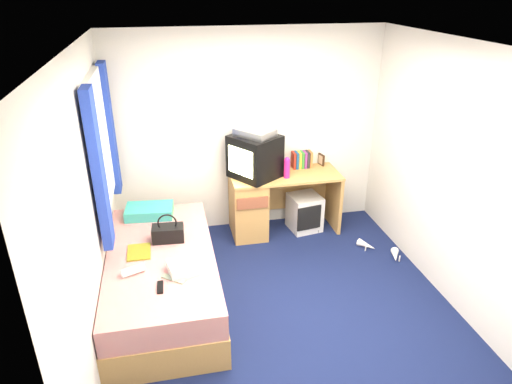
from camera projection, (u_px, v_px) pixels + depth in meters
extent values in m
plane|color=#0C1438|center=(282.00, 306.00, 4.38)|extent=(3.40, 3.40, 0.00)
plane|color=white|center=(290.00, 46.00, 3.36)|extent=(3.40, 3.40, 0.00)
plane|color=silver|center=(248.00, 133.00, 5.38)|extent=(3.20, 0.00, 3.20)
plane|color=silver|center=(371.00, 329.00, 2.36)|extent=(3.20, 0.00, 3.20)
plane|color=silver|center=(89.00, 210.00, 3.58)|extent=(0.00, 3.40, 3.40)
plane|color=silver|center=(455.00, 178.00, 4.17)|extent=(0.00, 3.40, 3.40)
cube|color=tan|center=(164.00, 288.00, 4.39)|extent=(1.00, 2.00, 0.30)
cube|color=brown|center=(221.00, 306.00, 4.13)|extent=(0.02, 0.70, 0.18)
cube|color=silver|center=(161.00, 264.00, 4.28)|extent=(0.98, 1.98, 0.24)
cube|color=#1B66B4|center=(149.00, 211.00, 4.88)|extent=(0.52, 0.36, 0.11)
cube|color=tan|center=(285.00, 176.00, 5.40)|extent=(1.30, 0.55, 0.03)
cube|color=tan|center=(248.00, 207.00, 5.47)|extent=(0.40, 0.52, 0.72)
cube|color=tan|center=(333.00, 199.00, 5.67)|extent=(0.04, 0.52, 0.72)
cube|color=tan|center=(298.00, 187.00, 5.79)|extent=(0.78, 0.03, 0.55)
cube|color=silver|center=(305.00, 212.00, 5.65)|extent=(0.41, 0.41, 0.45)
cube|color=black|center=(255.00, 156.00, 5.24)|extent=(0.66, 0.67, 0.50)
cube|color=#EBEE96|center=(241.00, 162.00, 5.09)|extent=(0.23, 0.32, 0.31)
cube|color=#B0B0B2|center=(255.00, 132.00, 5.12)|extent=(0.50, 0.51, 0.08)
cube|color=maroon|center=(294.00, 160.00, 5.54)|extent=(0.03, 0.13, 0.20)
cube|color=navy|center=(296.00, 160.00, 5.54)|extent=(0.03, 0.13, 0.20)
cube|color=gold|center=(299.00, 160.00, 5.55)|extent=(0.03, 0.13, 0.20)
cube|color=#337F33|center=(302.00, 160.00, 5.56)|extent=(0.03, 0.13, 0.20)
cube|color=#7F337F|center=(305.00, 159.00, 5.56)|extent=(0.03, 0.13, 0.20)
cube|color=#262626|center=(307.00, 159.00, 5.57)|extent=(0.03, 0.13, 0.20)
cube|color=#B26633|center=(310.00, 159.00, 5.58)|extent=(0.03, 0.13, 0.20)
cube|color=black|center=(321.00, 160.00, 5.64)|extent=(0.05, 0.12, 0.14)
cylinder|color=#DD1F79|center=(287.00, 169.00, 5.26)|extent=(0.08, 0.08, 0.22)
cylinder|color=silver|center=(272.00, 166.00, 5.43)|extent=(0.05, 0.05, 0.16)
cube|color=black|center=(168.00, 233.00, 4.41)|extent=(0.31, 0.19, 0.15)
torus|color=black|center=(167.00, 223.00, 4.36)|extent=(0.19, 0.03, 0.19)
cube|color=silver|center=(184.00, 267.00, 3.95)|extent=(0.31, 0.28, 0.09)
cube|color=yellow|center=(139.00, 252.00, 4.23)|extent=(0.21, 0.28, 0.01)
cylinder|color=white|center=(133.00, 271.00, 3.92)|extent=(0.21, 0.14, 0.07)
cube|color=gold|center=(174.00, 279.00, 3.86)|extent=(0.21, 0.18, 0.01)
cube|color=black|center=(160.00, 287.00, 3.74)|extent=(0.05, 0.16, 0.02)
cube|color=silver|center=(98.00, 143.00, 4.27)|extent=(0.02, 0.90, 1.10)
cube|color=white|center=(90.00, 80.00, 4.02)|extent=(0.06, 1.06, 0.08)
cube|color=white|center=(108.00, 200.00, 4.52)|extent=(0.06, 1.06, 0.08)
cube|color=navy|center=(98.00, 171.00, 3.78)|extent=(0.08, 0.24, 1.40)
cube|color=navy|center=(110.00, 130.00, 4.82)|extent=(0.08, 0.24, 1.40)
cone|color=white|center=(367.00, 245.00, 5.30)|extent=(0.20, 0.23, 0.09)
cone|color=white|center=(395.00, 256.00, 5.10)|extent=(0.17, 0.24, 0.09)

